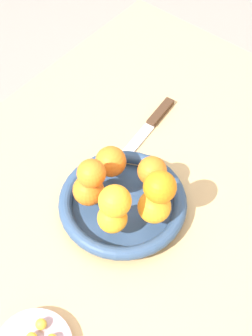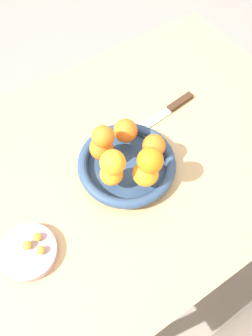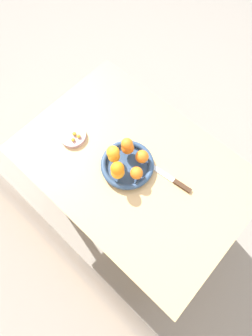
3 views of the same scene
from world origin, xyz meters
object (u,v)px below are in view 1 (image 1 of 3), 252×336
at_px(orange_2, 152,171).
at_px(candy_ball_3, 41,324).
at_px(orange_1, 154,207).
at_px(orange_5, 160,187).
at_px(orange_0, 112,218).
at_px(orange_4, 88,190).
at_px(orange_3, 111,161).
at_px(orange_6, 91,173).
at_px(fruit_bowl, 123,203).
at_px(orange_7, 115,201).
at_px(knife, 146,130).
at_px(dining_table, 119,219).

xyz_separation_m(orange_2, candy_ball_3, (0.34, 0.03, -0.04)).
height_order(orange_1, orange_5, orange_5).
distance_m(orange_0, orange_4, 0.08).
bearing_deg(orange_3, orange_6, 14.86).
height_order(orange_0, orange_1, orange_1).
distance_m(orange_1, orange_5, 0.06).
xyz_separation_m(fruit_bowl, orange_6, (0.04, -0.04, 0.10)).
distance_m(orange_7, candy_ball_3, 0.24).
relative_size(orange_7, knife, 0.22).
distance_m(orange_4, candy_ball_3, 0.25).
bearing_deg(knife, fruit_bowl, 25.31).
bearing_deg(fruit_bowl, dining_table, -124.35).
distance_m(orange_2, orange_3, 0.08).
bearing_deg(orange_6, orange_1, 112.29).
relative_size(fruit_bowl, orange_5, 4.21).
height_order(fruit_bowl, orange_7, orange_7).
distance_m(orange_1, orange_2, 0.08).
xyz_separation_m(orange_0, orange_1, (-0.07, 0.04, 0.00)).
relative_size(fruit_bowl, orange_2, 4.32).
relative_size(dining_table, orange_1, 17.70).
bearing_deg(orange_1, orange_7, -32.20).
bearing_deg(orange_1, candy_ball_3, -3.91).
relative_size(orange_6, orange_7, 0.91).
bearing_deg(orange_3, orange_0, 41.55).
bearing_deg(orange_7, candy_ball_3, 5.46).
relative_size(orange_2, orange_7, 0.99).
relative_size(orange_1, orange_3, 1.01).
bearing_deg(orange_7, fruit_bowl, -152.12).
bearing_deg(dining_table, candy_ball_3, 14.96).
xyz_separation_m(fruit_bowl, orange_2, (-0.07, 0.02, 0.05)).
height_order(orange_2, orange_4, orange_4).
bearing_deg(orange_2, orange_3, -65.89).
bearing_deg(orange_0, candy_ball_3, 6.87).
relative_size(dining_table, orange_0, 19.80).
bearing_deg(orange_3, orange_7, 43.95).
height_order(orange_2, orange_3, orange_3).
relative_size(orange_3, orange_5, 1.03).
xyz_separation_m(orange_2, orange_7, (0.13, 0.01, 0.06)).
distance_m(orange_0, orange_3, 0.13).
distance_m(orange_0, knife, 0.28).
relative_size(orange_1, orange_4, 1.04).
xyz_separation_m(dining_table, knife, (-0.17, -0.06, 0.09)).
bearing_deg(orange_6, orange_0, 72.32).
xyz_separation_m(orange_1, orange_6, (0.04, -0.11, 0.06)).
bearing_deg(orange_5, fruit_bowl, -81.50).
xyz_separation_m(orange_0, orange_4, (-0.02, -0.07, 0.00)).
xyz_separation_m(orange_1, orange_3, (-0.03, -0.13, -0.00)).
relative_size(orange_0, orange_6, 1.05).
height_order(orange_3, orange_4, orange_3).
height_order(dining_table, orange_5, orange_5).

